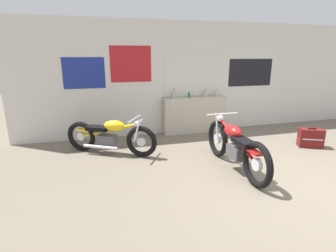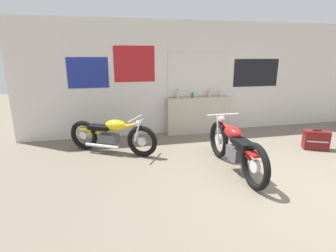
{
  "view_description": "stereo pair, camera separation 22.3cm",
  "coord_description": "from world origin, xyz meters",
  "px_view_note": "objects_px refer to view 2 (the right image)",
  "views": [
    {
      "loc": [
        -3.04,
        -3.07,
        2.01
      ],
      "look_at": [
        -1.76,
        1.5,
        0.7
      ],
      "focal_mm": 28.0,
      "sensor_mm": 36.0,
      "label": 1
    },
    {
      "loc": [
        -2.82,
        -3.13,
        2.01
      ],
      "look_at": [
        -1.76,
        1.5,
        0.7
      ],
      "focal_mm": 28.0,
      "sensor_mm": 36.0,
      "label": 2
    }
  ],
  "objects_px": {
    "bottle_right_center": "(221,93)",
    "bottle_leftmost": "(177,94)",
    "motorcycle_yellow": "(112,135)",
    "motorcycle_red": "(235,147)",
    "bottle_center": "(209,93)",
    "bottle_left_center": "(193,95)",
    "hard_case_darkred": "(316,140)"
  },
  "relations": [
    {
      "from": "bottle_leftmost",
      "to": "hard_case_darkred",
      "type": "height_order",
      "value": "bottle_leftmost"
    },
    {
      "from": "bottle_leftmost",
      "to": "hard_case_darkred",
      "type": "xyz_separation_m",
      "value": [
        2.64,
        -1.78,
        -0.82
      ]
    },
    {
      "from": "motorcycle_red",
      "to": "bottle_right_center",
      "type": "bearing_deg",
      "value": 72.6
    },
    {
      "from": "bottle_center",
      "to": "motorcycle_red",
      "type": "distance_m",
      "value": 2.49
    },
    {
      "from": "bottle_leftmost",
      "to": "bottle_right_center",
      "type": "relative_size",
      "value": 1.06
    },
    {
      "from": "bottle_right_center",
      "to": "bottle_leftmost",
      "type": "bearing_deg",
      "value": 178.13
    },
    {
      "from": "bottle_left_center",
      "to": "motorcycle_red",
      "type": "height_order",
      "value": "bottle_left_center"
    },
    {
      "from": "bottle_center",
      "to": "bottle_right_center",
      "type": "height_order",
      "value": "bottle_right_center"
    },
    {
      "from": "bottle_left_center",
      "to": "bottle_center",
      "type": "height_order",
      "value": "bottle_center"
    },
    {
      "from": "motorcycle_yellow",
      "to": "motorcycle_red",
      "type": "distance_m",
      "value": 2.49
    },
    {
      "from": "motorcycle_yellow",
      "to": "bottle_right_center",
      "type": "bearing_deg",
      "value": 19.13
    },
    {
      "from": "bottle_left_center",
      "to": "motorcycle_yellow",
      "type": "distance_m",
      "value": 2.37
    },
    {
      "from": "bottle_left_center",
      "to": "motorcycle_red",
      "type": "relative_size",
      "value": 0.08
    },
    {
      "from": "motorcycle_yellow",
      "to": "bottle_left_center",
      "type": "bearing_deg",
      "value": 25.56
    },
    {
      "from": "hard_case_darkred",
      "to": "bottle_left_center",
      "type": "bearing_deg",
      "value": 142.08
    },
    {
      "from": "motorcycle_red",
      "to": "motorcycle_yellow",
      "type": "bearing_deg",
      "value": 146.94
    },
    {
      "from": "bottle_left_center",
      "to": "hard_case_darkred",
      "type": "xyz_separation_m",
      "value": [
        2.25,
        -1.76,
        -0.8
      ]
    },
    {
      "from": "bottle_center",
      "to": "motorcycle_yellow",
      "type": "bearing_deg",
      "value": -158.05
    },
    {
      "from": "bottle_leftmost",
      "to": "bottle_center",
      "type": "bearing_deg",
      "value": 0.27
    },
    {
      "from": "bottle_leftmost",
      "to": "bottle_center",
      "type": "xyz_separation_m",
      "value": [
        0.86,
        0.0,
        -0.01
      ]
    },
    {
      "from": "hard_case_darkred",
      "to": "bottle_leftmost",
      "type": "bearing_deg",
      "value": 145.96
    },
    {
      "from": "bottle_right_center",
      "to": "hard_case_darkred",
      "type": "relative_size",
      "value": 0.38
    },
    {
      "from": "bottle_leftmost",
      "to": "bottle_left_center",
      "type": "distance_m",
      "value": 0.39
    },
    {
      "from": "bottle_right_center",
      "to": "hard_case_darkred",
      "type": "xyz_separation_m",
      "value": [
        1.5,
        -1.75,
        -0.82
      ]
    },
    {
      "from": "hard_case_darkred",
      "to": "motorcycle_red",
      "type": "bearing_deg",
      "value": -165.16
    },
    {
      "from": "motorcycle_yellow",
      "to": "hard_case_darkred",
      "type": "height_order",
      "value": "motorcycle_yellow"
    },
    {
      "from": "bottle_leftmost",
      "to": "bottle_right_center",
      "type": "xyz_separation_m",
      "value": [
        1.15,
        -0.04,
        -0.01
      ]
    },
    {
      "from": "bottle_leftmost",
      "to": "hard_case_darkred",
      "type": "relative_size",
      "value": 0.4
    },
    {
      "from": "bottle_right_center",
      "to": "motorcycle_yellow",
      "type": "height_order",
      "value": "bottle_right_center"
    },
    {
      "from": "bottle_leftmost",
      "to": "motorcycle_yellow",
      "type": "relative_size",
      "value": 0.12
    },
    {
      "from": "motorcycle_yellow",
      "to": "bottle_leftmost",
      "type": "bearing_deg",
      "value": 31.25
    },
    {
      "from": "bottle_center",
      "to": "hard_case_darkred",
      "type": "height_order",
      "value": "bottle_center"
    }
  ]
}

